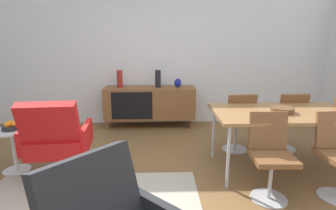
{
  "coord_description": "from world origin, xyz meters",
  "views": [
    {
      "loc": [
        0.02,
        -2.45,
        1.58
      ],
      "look_at": [
        0.13,
        0.4,
        0.87
      ],
      "focal_mm": 29.06,
      "sensor_mm": 36.0,
      "label": 1
    }
  ],
  "objects_px": {
    "side_table_round": "(13,145)",
    "vase_cobalt": "(178,83)",
    "dining_table": "(282,115)",
    "fruit_bowl": "(11,126)",
    "dining_chair_back_left": "(238,120)",
    "dining_chair_front_left": "(270,153)",
    "wooden_bowl_on_table": "(282,110)",
    "lounge_chair_red": "(56,138)",
    "vase_sculptural_dark": "(120,79)",
    "dining_chair_back_right": "(287,119)",
    "sideboard": "(150,103)",
    "vase_ceramic_small": "(158,79)"
  },
  "relations": [
    {
      "from": "dining_chair_back_left",
      "to": "dining_chair_front_left",
      "type": "relative_size",
      "value": 1.0
    },
    {
      "from": "dining_chair_back_left",
      "to": "side_table_round",
      "type": "height_order",
      "value": "dining_chair_back_left"
    },
    {
      "from": "dining_table",
      "to": "wooden_bowl_on_table",
      "type": "xyz_separation_m",
      "value": [
        -0.03,
        -0.05,
        0.07
      ]
    },
    {
      "from": "lounge_chair_red",
      "to": "fruit_bowl",
      "type": "xyz_separation_m",
      "value": [
        -0.58,
        0.17,
        0.09
      ]
    },
    {
      "from": "sideboard",
      "to": "dining_chair_front_left",
      "type": "bearing_deg",
      "value": -61.3
    },
    {
      "from": "dining_table",
      "to": "vase_ceramic_small",
      "type": "bearing_deg",
      "value": 129.84
    },
    {
      "from": "dining_table",
      "to": "fruit_bowl",
      "type": "bearing_deg",
      "value": 178.2
    },
    {
      "from": "dining_chair_back_left",
      "to": "fruit_bowl",
      "type": "xyz_separation_m",
      "value": [
        -2.85,
        -0.46,
        0.09
      ]
    },
    {
      "from": "vase_ceramic_small",
      "to": "side_table_round",
      "type": "height_order",
      "value": "vase_ceramic_small"
    },
    {
      "from": "dining_chair_back_right",
      "to": "side_table_round",
      "type": "xyz_separation_m",
      "value": [
        -3.54,
        -0.46,
        -0.15
      ]
    },
    {
      "from": "dining_chair_front_left",
      "to": "lounge_chair_red",
      "type": "xyz_separation_m",
      "value": [
        -2.27,
        0.49,
        -0.0
      ]
    },
    {
      "from": "wooden_bowl_on_table",
      "to": "dining_chair_back_right",
      "type": "xyz_separation_m",
      "value": [
        0.38,
        0.6,
        -0.3
      ]
    },
    {
      "from": "vase_ceramic_small",
      "to": "dining_chair_front_left",
      "type": "relative_size",
      "value": 0.35
    },
    {
      "from": "vase_sculptural_dark",
      "to": "dining_chair_back_left",
      "type": "height_order",
      "value": "vase_sculptural_dark"
    },
    {
      "from": "dining_chair_back_left",
      "to": "dining_table",
      "type": "bearing_deg",
      "value": -58.11
    },
    {
      "from": "dining_chair_front_left",
      "to": "side_table_round",
      "type": "height_order",
      "value": "dining_chair_front_left"
    },
    {
      "from": "wooden_bowl_on_table",
      "to": "dining_chair_back_right",
      "type": "distance_m",
      "value": 0.77
    },
    {
      "from": "dining_table",
      "to": "dining_chair_back_right",
      "type": "distance_m",
      "value": 0.7
    },
    {
      "from": "vase_cobalt",
      "to": "dining_chair_front_left",
      "type": "height_order",
      "value": "vase_cobalt"
    },
    {
      "from": "vase_cobalt",
      "to": "lounge_chair_red",
      "type": "xyz_separation_m",
      "value": [
        -1.51,
        -1.82,
        -0.33
      ]
    },
    {
      "from": "vase_sculptural_dark",
      "to": "lounge_chair_red",
      "type": "distance_m",
      "value": 1.92
    },
    {
      "from": "side_table_round",
      "to": "vase_cobalt",
      "type": "bearing_deg",
      "value": 38.13
    },
    {
      "from": "vase_cobalt",
      "to": "dining_table",
      "type": "bearing_deg",
      "value": -57.65
    },
    {
      "from": "vase_ceramic_small",
      "to": "dining_chair_back_left",
      "type": "xyz_separation_m",
      "value": [
        1.11,
        -1.18,
        -0.4
      ]
    },
    {
      "from": "vase_ceramic_small",
      "to": "dining_table",
      "type": "distance_m",
      "value": 2.28
    },
    {
      "from": "wooden_bowl_on_table",
      "to": "fruit_bowl",
      "type": "distance_m",
      "value": 3.18
    },
    {
      "from": "vase_cobalt",
      "to": "vase_sculptural_dark",
      "type": "distance_m",
      "value": 1.02
    },
    {
      "from": "vase_sculptural_dark",
      "to": "dining_chair_front_left",
      "type": "xyz_separation_m",
      "value": [
        1.78,
        -2.3,
        -0.4
      ]
    },
    {
      "from": "dining_chair_back_left",
      "to": "dining_chair_back_right",
      "type": "bearing_deg",
      "value": -0.0
    },
    {
      "from": "dining_chair_back_right",
      "to": "lounge_chair_red",
      "type": "distance_m",
      "value": 3.03
    },
    {
      "from": "sideboard",
      "to": "wooden_bowl_on_table",
      "type": "relative_size",
      "value": 6.15
    },
    {
      "from": "vase_ceramic_small",
      "to": "fruit_bowl",
      "type": "height_order",
      "value": "vase_ceramic_small"
    },
    {
      "from": "dining_chair_front_left",
      "to": "side_table_round",
      "type": "distance_m",
      "value": 2.93
    },
    {
      "from": "dining_chair_back_left",
      "to": "side_table_round",
      "type": "bearing_deg",
      "value": -170.87
    },
    {
      "from": "vase_sculptural_dark",
      "to": "wooden_bowl_on_table",
      "type": "xyz_separation_m",
      "value": [
        2.1,
        -1.79,
        -0.1
      ]
    },
    {
      "from": "dining_table",
      "to": "lounge_chair_red",
      "type": "bearing_deg",
      "value": -178.41
    },
    {
      "from": "dining_chair_front_left",
      "to": "lounge_chair_red",
      "type": "bearing_deg",
      "value": 167.9
    },
    {
      "from": "sideboard",
      "to": "vase_ceramic_small",
      "type": "height_order",
      "value": "vase_ceramic_small"
    },
    {
      "from": "wooden_bowl_on_table",
      "to": "side_table_round",
      "type": "distance_m",
      "value": 3.2
    },
    {
      "from": "sideboard",
      "to": "dining_chair_back_right",
      "type": "xyz_separation_m",
      "value": [
        1.96,
        -1.18,
        0.03
      ]
    },
    {
      "from": "lounge_chair_red",
      "to": "dining_chair_front_left",
      "type": "bearing_deg",
      "value": -12.1
    },
    {
      "from": "vase_cobalt",
      "to": "vase_sculptural_dark",
      "type": "xyz_separation_m",
      "value": [
        -1.02,
        0.0,
        0.07
      ]
    },
    {
      "from": "vase_sculptural_dark",
      "to": "lounge_chair_red",
      "type": "bearing_deg",
      "value": -105.17
    },
    {
      "from": "dining_chair_back_right",
      "to": "dining_chair_back_left",
      "type": "relative_size",
      "value": 1.0
    },
    {
      "from": "vase_ceramic_small",
      "to": "dining_table",
      "type": "bearing_deg",
      "value": -50.16
    },
    {
      "from": "sideboard",
      "to": "dining_chair_back_left",
      "type": "xyz_separation_m",
      "value": [
        1.26,
        -1.18,
        0.03
      ]
    },
    {
      "from": "dining_chair_back_right",
      "to": "lounge_chair_red",
      "type": "xyz_separation_m",
      "value": [
        -2.97,
        -0.63,
        -0.0
      ]
    },
    {
      "from": "vase_sculptural_dark",
      "to": "wooden_bowl_on_table",
      "type": "relative_size",
      "value": 1.16
    },
    {
      "from": "dining_chair_back_right",
      "to": "side_table_round",
      "type": "relative_size",
      "value": 1.65
    },
    {
      "from": "vase_sculptural_dark",
      "to": "dining_table",
      "type": "distance_m",
      "value": 2.75
    }
  ]
}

